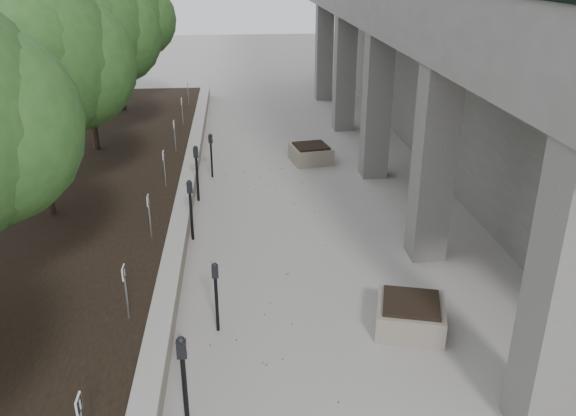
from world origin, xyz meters
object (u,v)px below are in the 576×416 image
parking_meter_2 (216,297)px  parking_meter_3 (191,210)px  parking_meter_1 (185,385)px  parking_meter_5 (211,156)px  planter_back (311,153)px  crabapple_tree_5 (116,37)px  parking_meter_4 (197,174)px  crabapple_tree_3 (32,96)px  crabapple_tree_4 (85,59)px  planter_front (410,315)px

parking_meter_2 → parking_meter_3: bearing=98.7°
parking_meter_1 → parking_meter_5: (0.04, 9.90, -0.10)m
planter_back → crabapple_tree_5: bearing=139.3°
parking_meter_4 → planter_back: size_ratio=1.30×
crabapple_tree_3 → planter_back: crabapple_tree_3 is taller
crabapple_tree_4 → parking_meter_4: bearing=-47.3°
parking_meter_1 → planter_back: parking_meter_1 is taller
parking_meter_5 → planter_front: bearing=-50.0°
crabapple_tree_4 → parking_meter_2: crabapple_tree_4 is taller
crabapple_tree_3 → parking_meter_2: crabapple_tree_3 is taller
parking_meter_5 → planter_back: bearing=36.2°
crabapple_tree_4 → parking_meter_5: bearing=-26.4°
parking_meter_1 → parking_meter_4: bearing=90.4°
planter_front → planter_back: bearing=93.6°
crabapple_tree_3 → parking_meter_1: 7.91m
parking_meter_4 → planter_front: bearing=-59.9°
parking_meter_1 → parking_meter_2: parking_meter_1 is taller
crabapple_tree_5 → planter_front: (7.14, -14.61, -2.86)m
crabapple_tree_3 → parking_meter_3: (3.25, -0.83, -2.41)m
crabapple_tree_4 → crabapple_tree_5: 5.00m
parking_meter_4 → parking_meter_2: bearing=-86.4°
crabapple_tree_3 → parking_meter_5: bearing=42.1°
crabapple_tree_3 → crabapple_tree_5: 10.00m
parking_meter_1 → crabapple_tree_3: bearing=116.4°
parking_meter_1 → parking_meter_4: 8.14m
crabapple_tree_5 → planter_front: size_ratio=4.85×
crabapple_tree_4 → parking_meter_4: size_ratio=3.65×
crabapple_tree_5 → parking_meter_2: 15.11m
parking_meter_3 → crabapple_tree_4: bearing=107.1°
crabapple_tree_4 → parking_meter_5: size_ratio=4.21×
crabapple_tree_5 → parking_meter_5: bearing=-62.2°
crabapple_tree_5 → parking_meter_4: bearing=-69.1°
crabapple_tree_3 → parking_meter_1: size_ratio=3.63×
crabapple_tree_3 → crabapple_tree_4: bearing=90.0°
crabapple_tree_4 → parking_meter_3: (3.25, -5.83, -2.41)m
crabapple_tree_3 → parking_meter_2: 6.36m
parking_meter_3 → parking_meter_4: bearing=77.6°
crabapple_tree_5 → parking_meter_2: crabapple_tree_5 is taller
crabapple_tree_3 → parking_meter_2: size_ratio=4.19×
parking_meter_1 → planter_front: bearing=28.2°
parking_meter_3 → parking_meter_5: (0.32, 4.06, -0.06)m
crabapple_tree_3 → parking_meter_5: size_ratio=4.21×
parking_meter_4 → parking_meter_3: bearing=-92.7°
parking_meter_4 → planter_back: 4.41m
parking_meter_1 → parking_meter_5: bearing=88.3°
parking_meter_1 → planter_back: bearing=73.2°
crabapple_tree_5 → parking_meter_5: 8.04m
parking_meter_1 → parking_meter_2: size_ratio=1.16×
crabapple_tree_4 → parking_meter_4: crabapple_tree_4 is taller
parking_meter_4 → parking_meter_5: size_ratio=1.15×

